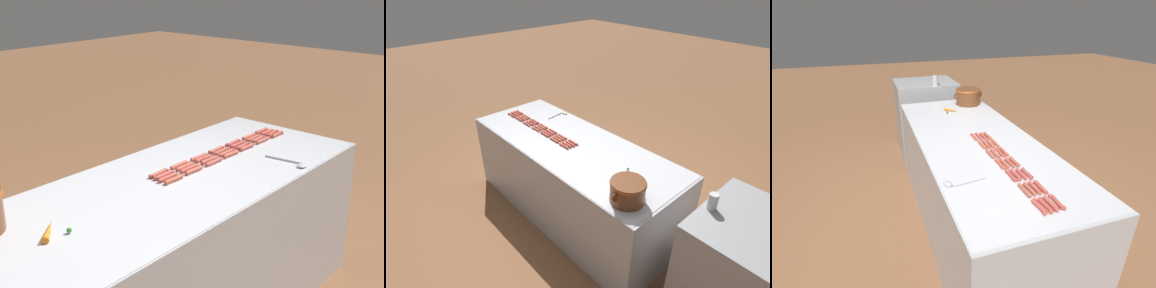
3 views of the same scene
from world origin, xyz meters
TOP-DOWN VIEW (x-y plane):
  - ground_plane at (0.00, 0.00)m, footprint 20.00×20.00m
  - griddle_counter at (0.00, 0.00)m, footprint 0.93×2.36m
  - back_cabinet at (-0.07, 1.74)m, footprint 0.78×0.68m
  - hot_dog_0 at (-0.01, -0.97)m, footprint 0.03×0.14m
  - hot_dog_1 at (-0.01, -0.81)m, footprint 0.02×0.14m
  - hot_dog_2 at (-0.01, -0.64)m, footprint 0.03×0.14m
  - hot_dog_3 at (-0.01, -0.48)m, footprint 0.03×0.14m
  - hot_dog_4 at (-0.01, -0.32)m, footprint 0.02×0.14m
  - hot_dog_5 at (-0.01, -0.15)m, footprint 0.03×0.14m
  - hot_dog_6 at (-0.01, 0.01)m, footprint 0.03×0.14m
  - hot_dog_7 at (0.03, -0.98)m, footprint 0.03×0.14m
  - hot_dog_8 at (0.03, -0.81)m, footprint 0.03×0.14m
  - hot_dog_9 at (0.03, -0.64)m, footprint 0.03×0.14m
  - hot_dog_10 at (0.03, -0.48)m, footprint 0.02×0.14m
  - hot_dog_11 at (0.03, -0.32)m, footprint 0.03×0.14m
  - hot_dog_12 at (0.03, -0.15)m, footprint 0.02×0.14m
  - hot_dog_13 at (0.03, 0.01)m, footprint 0.02×0.14m
  - hot_dog_14 at (0.06, -0.97)m, footprint 0.03×0.14m
  - hot_dog_15 at (0.06, -0.81)m, footprint 0.03×0.14m
  - hot_dog_16 at (0.07, -0.64)m, footprint 0.03×0.14m
  - hot_dog_17 at (0.07, -0.48)m, footprint 0.03×0.14m
  - hot_dog_18 at (0.07, -0.32)m, footprint 0.03×0.14m
  - hot_dog_19 at (0.07, -0.16)m, footprint 0.02×0.14m
  - hot_dog_20 at (0.07, 0.00)m, footprint 0.03×0.14m
  - hot_dog_21 at (0.10, -0.97)m, footprint 0.03×0.14m
  - hot_dog_22 at (0.10, -0.82)m, footprint 0.03×0.14m
  - hot_dog_23 at (0.10, -0.65)m, footprint 0.03×0.14m
  - hot_dog_24 at (0.10, -0.48)m, footprint 0.03×0.14m
  - hot_dog_25 at (0.10, -0.32)m, footprint 0.03×0.14m
  - hot_dog_26 at (0.10, -0.16)m, footprint 0.02×0.14m
  - hot_dog_27 at (0.10, 0.00)m, footprint 0.03×0.14m
  - bean_pot at (0.26, 0.94)m, footprint 0.34×0.28m
  - serving_spoon at (-0.36, -0.61)m, footprint 0.27×0.08m
  - carrot at (0.01, 0.74)m, footprint 0.15×0.14m
  - soda_can at (0.01, 1.47)m, footprint 0.07×0.07m

SIDE VIEW (x-z plane):
  - ground_plane at x=0.00m, z-range 0.00..0.00m
  - griddle_counter at x=0.00m, z-range 0.00..0.88m
  - back_cabinet at x=-0.07m, z-range 0.00..0.99m
  - serving_spoon at x=-0.36m, z-range 0.88..0.89m
  - hot_dog_0 at x=-0.01m, z-range 0.88..0.90m
  - hot_dog_1 at x=-0.01m, z-range 0.88..0.90m
  - hot_dog_2 at x=-0.01m, z-range 0.88..0.90m
  - hot_dog_3 at x=-0.01m, z-range 0.88..0.90m
  - hot_dog_4 at x=-0.01m, z-range 0.88..0.90m
  - hot_dog_5 at x=-0.01m, z-range 0.88..0.90m
  - hot_dog_6 at x=-0.01m, z-range 0.88..0.90m
  - hot_dog_7 at x=0.03m, z-range 0.88..0.90m
  - hot_dog_8 at x=0.03m, z-range 0.88..0.90m
  - hot_dog_9 at x=0.03m, z-range 0.88..0.90m
  - hot_dog_10 at x=0.03m, z-range 0.88..0.90m
  - hot_dog_11 at x=0.03m, z-range 0.88..0.90m
  - hot_dog_12 at x=0.03m, z-range 0.88..0.90m
  - hot_dog_13 at x=0.03m, z-range 0.88..0.90m
  - hot_dog_14 at x=0.06m, z-range 0.88..0.90m
  - hot_dog_15 at x=0.06m, z-range 0.88..0.90m
  - hot_dog_16 at x=0.07m, z-range 0.88..0.90m
  - hot_dog_17 at x=0.07m, z-range 0.88..0.90m
  - hot_dog_18 at x=0.07m, z-range 0.88..0.90m
  - hot_dog_19 at x=0.07m, z-range 0.88..0.90m
  - hot_dog_20 at x=0.07m, z-range 0.88..0.90m
  - hot_dog_21 at x=0.10m, z-range 0.88..0.90m
  - hot_dog_22 at x=0.10m, z-range 0.88..0.90m
  - hot_dog_23 at x=0.10m, z-range 0.88..0.90m
  - hot_dog_24 at x=0.10m, z-range 0.88..0.90m
  - hot_dog_25 at x=0.10m, z-range 0.88..0.90m
  - hot_dog_26 at x=0.10m, z-range 0.88..0.90m
  - hot_dog_27 at x=0.10m, z-range 0.88..0.90m
  - carrot at x=0.01m, z-range 0.88..0.91m
  - bean_pot at x=0.26m, z-range 0.89..1.07m
  - soda_can at x=0.01m, z-range 0.99..1.12m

